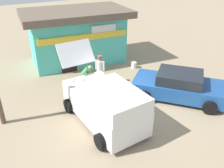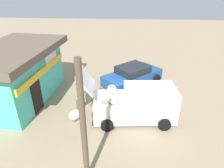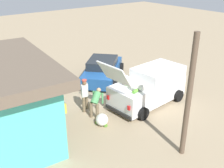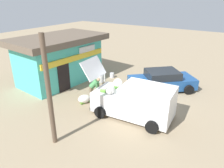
{
  "view_description": "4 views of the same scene",
  "coord_description": "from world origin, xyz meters",
  "px_view_note": "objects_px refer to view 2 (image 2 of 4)",
  "views": [
    {
      "loc": [
        -5.04,
        -7.88,
        6.12
      ],
      "look_at": [
        -0.54,
        0.57,
        1.01
      ],
      "focal_mm": 38.62,
      "sensor_mm": 36.0,
      "label": 1
    },
    {
      "loc": [
        -10.01,
        0.1,
        6.41
      ],
      "look_at": [
        0.87,
        0.86,
        0.76
      ],
      "focal_mm": 31.65,
      "sensor_mm": 36.0,
      "label": 2
    },
    {
      "loc": [
        -10.22,
        8.48,
        6.56
      ],
      "look_at": [
        -0.49,
        1.1,
        1.13
      ],
      "focal_mm": 42.9,
      "sensor_mm": 36.0,
      "label": 3
    },
    {
      "loc": [
        -10.13,
        -4.85,
        5.9
      ],
      "look_at": [
        -0.3,
        1.62,
        0.91
      ],
      "focal_mm": 34.03,
      "sensor_mm": 36.0,
      "label": 4
    }
  ],
  "objects_px": {
    "storefront_bar": "(18,74)",
    "delivery_van": "(136,103)",
    "customer_bending": "(81,98)",
    "paint_bucket": "(77,79)",
    "vendor_standing": "(82,89)",
    "parked_sedan": "(133,75)",
    "unloaded_banana_pile": "(75,115)"
  },
  "relations": [
    {
      "from": "vendor_standing",
      "to": "customer_bending",
      "type": "xyz_separation_m",
      "value": [
        -0.81,
        -0.09,
        -0.11
      ]
    },
    {
      "from": "unloaded_banana_pile",
      "to": "vendor_standing",
      "type": "bearing_deg",
      "value": -3.27
    },
    {
      "from": "delivery_van",
      "to": "customer_bending",
      "type": "height_order",
      "value": "delivery_van"
    },
    {
      "from": "delivery_van",
      "to": "customer_bending",
      "type": "distance_m",
      "value": 3.03
    },
    {
      "from": "customer_bending",
      "to": "delivery_van",
      "type": "bearing_deg",
      "value": -98.59
    },
    {
      "from": "delivery_van",
      "to": "customer_bending",
      "type": "xyz_separation_m",
      "value": [
        0.45,
        2.99,
        -0.08
      ]
    },
    {
      "from": "storefront_bar",
      "to": "paint_bucket",
      "type": "distance_m",
      "value": 4.06
    },
    {
      "from": "storefront_bar",
      "to": "delivery_van",
      "type": "relative_size",
      "value": 1.39
    },
    {
      "from": "storefront_bar",
      "to": "customer_bending",
      "type": "height_order",
      "value": "storefront_bar"
    },
    {
      "from": "delivery_van",
      "to": "vendor_standing",
      "type": "bearing_deg",
      "value": 67.74
    },
    {
      "from": "storefront_bar",
      "to": "unloaded_banana_pile",
      "type": "bearing_deg",
      "value": -115.23
    },
    {
      "from": "customer_bending",
      "to": "paint_bucket",
      "type": "relative_size",
      "value": 3.7
    },
    {
      "from": "delivery_van",
      "to": "parked_sedan",
      "type": "relative_size",
      "value": 1.11
    },
    {
      "from": "unloaded_banana_pile",
      "to": "storefront_bar",
      "type": "bearing_deg",
      "value": 64.77
    },
    {
      "from": "parked_sedan",
      "to": "paint_bucket",
      "type": "distance_m",
      "value": 3.98
    },
    {
      "from": "storefront_bar",
      "to": "vendor_standing",
      "type": "relative_size",
      "value": 4.1
    },
    {
      "from": "delivery_van",
      "to": "customer_bending",
      "type": "relative_size",
      "value": 3.52
    },
    {
      "from": "vendor_standing",
      "to": "unloaded_banana_pile",
      "type": "relative_size",
      "value": 1.77
    },
    {
      "from": "vendor_standing",
      "to": "customer_bending",
      "type": "relative_size",
      "value": 1.19
    },
    {
      "from": "customer_bending",
      "to": "paint_bucket",
      "type": "distance_m",
      "value": 3.77
    },
    {
      "from": "vendor_standing",
      "to": "customer_bending",
      "type": "distance_m",
      "value": 0.82
    },
    {
      "from": "storefront_bar",
      "to": "vendor_standing",
      "type": "xyz_separation_m",
      "value": [
        -0.17,
        -3.72,
        -0.78
      ]
    },
    {
      "from": "storefront_bar",
      "to": "vendor_standing",
      "type": "bearing_deg",
      "value": -92.68
    },
    {
      "from": "vendor_standing",
      "to": "unloaded_banana_pile",
      "type": "height_order",
      "value": "vendor_standing"
    },
    {
      "from": "storefront_bar",
      "to": "delivery_van",
      "type": "height_order",
      "value": "storefront_bar"
    },
    {
      "from": "vendor_standing",
      "to": "paint_bucket",
      "type": "xyz_separation_m",
      "value": [
        2.75,
        0.98,
        -0.75
      ]
    },
    {
      "from": "delivery_van",
      "to": "customer_bending",
      "type": "bearing_deg",
      "value": 81.41
    },
    {
      "from": "unloaded_banana_pile",
      "to": "paint_bucket",
      "type": "bearing_deg",
      "value": 11.7
    },
    {
      "from": "vendor_standing",
      "to": "paint_bucket",
      "type": "relative_size",
      "value": 4.41
    },
    {
      "from": "customer_bending",
      "to": "paint_bucket",
      "type": "height_order",
      "value": "customer_bending"
    },
    {
      "from": "customer_bending",
      "to": "paint_bucket",
      "type": "xyz_separation_m",
      "value": [
        3.56,
        1.06,
        -0.64
      ]
    },
    {
      "from": "vendor_standing",
      "to": "customer_bending",
      "type": "height_order",
      "value": "vendor_standing"
    }
  ]
}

